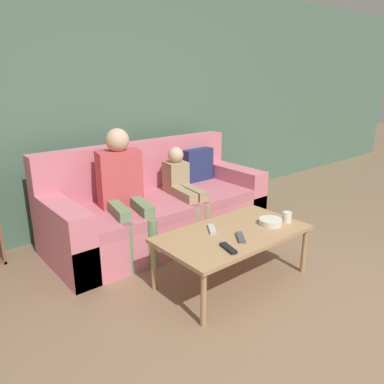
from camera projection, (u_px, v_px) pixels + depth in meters
name	position (u px, v px, depth m)	size (l,w,h in m)	color
ground_plane	(342.00, 342.00, 2.33)	(22.00, 22.00, 0.00)	#84664C
wall_back	(117.00, 103.00, 3.94)	(12.00, 0.06, 2.60)	#4C6B56
couch	(158.00, 208.00, 3.77)	(2.20, 0.91, 0.93)	#D1707F
coffee_table	(233.00, 236.00, 2.92)	(1.19, 0.66, 0.42)	#A87F56
person_adult	(123.00, 183.00, 3.33)	(0.45, 0.68, 1.14)	#66845B
person_child	(184.00, 188.00, 3.71)	(0.29, 0.65, 0.90)	#9E8966
cup_near	(287.00, 217.00, 3.10)	(0.07, 0.07, 0.09)	silver
tv_remote_0	(212.00, 229.00, 2.94)	(0.14, 0.17, 0.02)	#B7B7BC
tv_remote_1	(240.00, 237.00, 2.79)	(0.14, 0.16, 0.02)	#47474C
tv_remote_2	(228.00, 248.00, 2.61)	(0.09, 0.18, 0.02)	black
snack_bowl	(270.00, 222.00, 3.05)	(0.19, 0.19, 0.05)	beige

